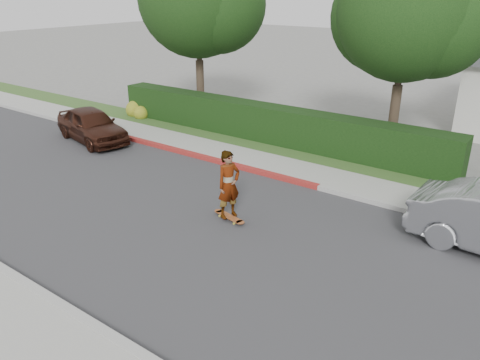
{
  "coord_description": "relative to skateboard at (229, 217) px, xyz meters",
  "views": [
    {
      "loc": [
        6.82,
        -8.09,
        5.84
      ],
      "look_at": [
        -0.02,
        1.34,
        1.0
      ],
      "focal_mm": 35.0,
      "sensor_mm": 36.0,
      "label": 1
    }
  ],
  "objects": [
    {
      "name": "hedge",
      "position": [
        -2.98,
        6.36,
        0.65
      ],
      "size": [
        15.0,
        1.0,
        1.5
      ],
      "primitive_type": "cube",
      "color": "black",
      "rests_on": "ground"
    },
    {
      "name": "flowering_shrub",
      "position": [
        -9.99,
        5.89,
        0.24
      ],
      "size": [
        1.4,
        1.0,
        0.9
      ],
      "color": "#2D4C19",
      "rests_on": "ground"
    },
    {
      "name": "curb_red_section",
      "position": [
        -4.98,
        3.26,
        -0.02
      ],
      "size": [
        12.0,
        0.21,
        0.15
      ],
      "primitive_type": "cube",
      "color": "maroon",
      "rests_on": "ground"
    },
    {
      "name": "tree_center",
      "position": [
        1.5,
        8.35,
        4.81
      ],
      "size": [
        5.66,
        4.84,
        7.44
      ],
      "color": "#33261C",
      "rests_on": "ground"
    },
    {
      "name": "skateboard",
      "position": [
        0.0,
        0.0,
        0.0
      ],
      "size": [
        1.14,
        0.45,
        0.1
      ],
      "rotation": [
        0.0,
        0.0,
        -0.21
      ],
      "color": "gold",
      "rests_on": "ground"
    },
    {
      "name": "tree_left",
      "position": [
        -7.5,
        7.85,
        5.17
      ],
      "size": [
        5.99,
        5.21,
        8.0
      ],
      "color": "#33261C",
      "rests_on": "ground"
    },
    {
      "name": "ground",
      "position": [
        0.02,
        -0.84,
        -0.1
      ],
      "size": [
        120.0,
        120.0,
        0.0
      ],
      "primitive_type": "plane",
      "color": "slate",
      "rests_on": "ground"
    },
    {
      "name": "sidewalk_near",
      "position": [
        0.02,
        -5.84,
        -0.04
      ],
      "size": [
        60.0,
        1.6,
        0.12
      ],
      "primitive_type": "cube",
      "color": "gray",
      "rests_on": "ground"
    },
    {
      "name": "skateboarder",
      "position": [
        0.0,
        0.0,
        0.94
      ],
      "size": [
        0.62,
        0.77,
        1.85
      ],
      "primitive_type": "imported",
      "rotation": [
        0.0,
        0.0,
        1.28
      ],
      "color": "white",
      "rests_on": "skateboard"
    },
    {
      "name": "sidewalk_far",
      "position": [
        0.02,
        4.16,
        -0.04
      ],
      "size": [
        60.0,
        1.6,
        0.12
      ],
      "primitive_type": "cube",
      "color": "gray",
      "rests_on": "ground"
    },
    {
      "name": "curb_near",
      "position": [
        0.02,
        -4.94,
        -0.02
      ],
      "size": [
        60.0,
        0.2,
        0.15
      ],
      "primitive_type": "cube",
      "color": "#9E9E99",
      "rests_on": "ground"
    },
    {
      "name": "planting_strip",
      "position": [
        0.02,
        5.76,
        -0.05
      ],
      "size": [
        60.0,
        1.6,
        0.1
      ],
      "primitive_type": "cube",
      "color": "#2D4C1E",
      "rests_on": "ground"
    },
    {
      "name": "road",
      "position": [
        0.02,
        -0.84,
        -0.09
      ],
      "size": [
        60.0,
        8.0,
        0.01
      ],
      "primitive_type": "cube",
      "color": "#2D2D30",
      "rests_on": "ground"
    },
    {
      "name": "curb_far",
      "position": [
        0.02,
        3.26,
        -0.02
      ],
      "size": [
        60.0,
        0.2,
        0.15
      ],
      "primitive_type": "cube",
      "color": "#9E9E99",
      "rests_on": "ground"
    },
    {
      "name": "car_maroon",
      "position": [
        -8.7,
        2.31,
        0.58
      ],
      "size": [
        4.22,
        2.43,
        1.35
      ],
      "primitive_type": "imported",
      "rotation": [
        0.0,
        0.0,
        1.35
      ],
      "color": "#3A1C12",
      "rests_on": "ground"
    }
  ]
}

